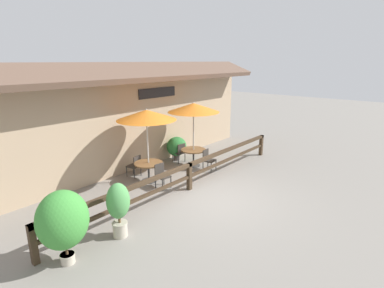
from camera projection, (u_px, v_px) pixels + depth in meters
name	position (u px, v px, depth m)	size (l,w,h in m)	color
ground_plane	(214.00, 198.00, 9.65)	(60.00, 60.00, 0.00)	gray
building_facade	(130.00, 117.00, 11.62)	(14.28, 1.49, 4.23)	tan
patio_railing	(189.00, 170.00, 10.12)	(10.40, 0.14, 0.95)	#3D2D1E
patio_umbrella_near	(146.00, 115.00, 10.35)	(2.09, 2.09, 2.68)	#B7B2A8
dining_table_near	(149.00, 166.00, 10.86)	(1.03, 1.03, 0.72)	brown
chair_near_streetside	(162.00, 175.00, 10.38)	(0.45, 0.45, 0.84)	#332D28
chair_near_wallside	(135.00, 165.00, 11.33)	(0.49, 0.49, 0.84)	#332D28
patio_umbrella_middle	(194.00, 108.00, 11.97)	(2.09, 2.09, 2.68)	#B7B2A8
dining_table_middle	(193.00, 153.00, 12.47)	(1.03, 1.03, 0.72)	brown
chair_middle_streetside	(208.00, 159.00, 12.03)	(0.46, 0.46, 0.84)	#332D28
chair_middle_wallside	(180.00, 152.00, 12.98)	(0.47, 0.47, 0.84)	#332D28
potted_plant_entrance_palm	(63.00, 221.00, 6.28)	(1.09, 0.99, 1.70)	#B7AD99
potted_plant_tall_tropical	(118.00, 205.00, 7.34)	(0.59, 0.54, 1.43)	#B7AD99
potted_plant_small_flowering	(177.00, 147.00, 13.19)	(0.92, 0.83, 1.06)	#564C47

